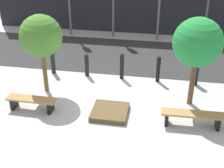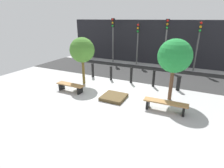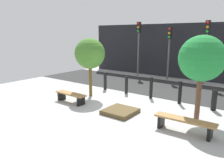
# 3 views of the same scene
# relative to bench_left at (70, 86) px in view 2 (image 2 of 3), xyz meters

# --- Properties ---
(ground_plane) EXTENTS (18.00, 18.00, 0.00)m
(ground_plane) POSITION_rel_bench_left_xyz_m (2.62, 0.69, -0.32)
(ground_plane) COLOR #AAAAAA
(road_strip) EXTENTS (18.00, 4.21, 0.01)m
(road_strip) POSITION_rel_bench_left_xyz_m (2.62, 5.18, -0.31)
(road_strip) COLOR #2D2D2D
(road_strip) RESTS_ON ground
(building_facade) EXTENTS (16.20, 0.50, 3.80)m
(building_facade) POSITION_rel_bench_left_xyz_m (2.62, 8.71, 1.58)
(building_facade) COLOR black
(building_facade) RESTS_ON ground
(bench_left) EXTENTS (1.68, 0.45, 0.45)m
(bench_left) POSITION_rel_bench_left_xyz_m (0.00, 0.00, 0.00)
(bench_left) COLOR black
(bench_left) RESTS_ON ground
(bench_right) EXTENTS (1.92, 0.45, 0.47)m
(bench_right) POSITION_rel_bench_left_xyz_m (5.23, -0.00, 0.02)
(bench_right) COLOR black
(bench_right) RESTS_ON ground
(planter_bed) EXTENTS (1.18, 1.18, 0.16)m
(planter_bed) POSITION_rel_bench_left_xyz_m (2.62, 0.20, -0.24)
(planter_bed) COLOR brown
(planter_bed) RESTS_ON ground
(tree_behind_left_bench) EXTENTS (1.48, 1.48, 2.89)m
(tree_behind_left_bench) POSITION_rel_bench_left_xyz_m (0.00, 1.34, 1.81)
(tree_behind_left_bench) COLOR brown
(tree_behind_left_bench) RESTS_ON ground
(tree_behind_right_bench) EXTENTS (1.60, 1.60, 3.06)m
(tree_behind_right_bench) POSITION_rel_bench_left_xyz_m (5.23, 1.34, 1.92)
(tree_behind_right_bench) COLOR brown
(tree_behind_right_bench) RESTS_ON ground
(bollard_far_left) EXTENTS (0.17, 0.17, 0.99)m
(bollard_far_left) POSITION_rel_bench_left_xyz_m (-0.25, 2.82, 0.18)
(bollard_far_left) COLOR black
(bollard_far_left) RESTS_ON ground
(bollard_left) EXTENTS (0.16, 0.16, 0.93)m
(bollard_left) POSITION_rel_bench_left_xyz_m (1.18, 2.82, 0.15)
(bollard_left) COLOR black
(bollard_left) RESTS_ON ground
(bollard_center) EXTENTS (0.16, 0.16, 1.04)m
(bollard_center) POSITION_rel_bench_left_xyz_m (2.62, 2.82, 0.20)
(bollard_center) COLOR black
(bollard_center) RESTS_ON ground
(bollard_right) EXTENTS (0.15, 0.15, 1.03)m
(bollard_right) POSITION_rel_bench_left_xyz_m (4.05, 2.82, 0.20)
(bollard_right) COLOR black
(bollard_right) RESTS_ON ground
(bollard_far_right) EXTENTS (0.21, 0.21, 0.87)m
(bollard_far_right) POSITION_rel_bench_left_xyz_m (5.48, 2.82, 0.11)
(bollard_far_right) COLOR black
(bollard_far_right) RESTS_ON ground
(traffic_light_west) EXTENTS (0.28, 0.27, 3.93)m
(traffic_light_west) POSITION_rel_bench_left_xyz_m (-0.91, 7.57, 2.38)
(traffic_light_west) COLOR #5A5A5A
(traffic_light_west) RESTS_ON ground
(traffic_light_mid_west) EXTENTS (0.28, 0.27, 3.53)m
(traffic_light_mid_west) POSITION_rel_bench_left_xyz_m (1.44, 7.57, 2.12)
(traffic_light_mid_west) COLOR #595959
(traffic_light_mid_west) RESTS_ON ground
(traffic_light_mid_east) EXTENTS (0.28, 0.27, 3.87)m
(traffic_light_mid_east) POSITION_rel_bench_left_xyz_m (3.79, 7.57, 2.35)
(traffic_light_mid_east) COLOR slate
(traffic_light_mid_east) RESTS_ON ground
(traffic_light_east) EXTENTS (0.28, 0.27, 3.73)m
(traffic_light_east) POSITION_rel_bench_left_xyz_m (6.15, 7.57, 2.25)
(traffic_light_east) COLOR #515151
(traffic_light_east) RESTS_ON ground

